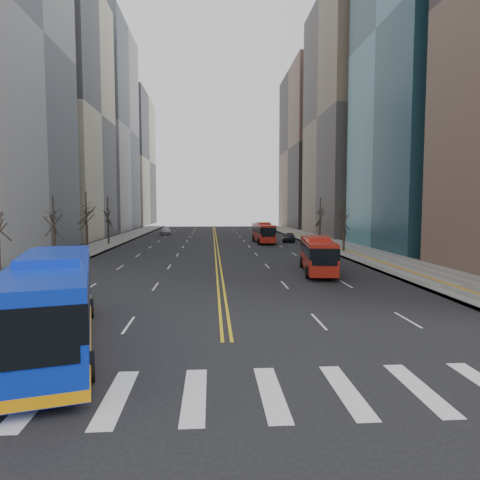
% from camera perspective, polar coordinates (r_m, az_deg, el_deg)
% --- Properties ---
extents(ground, '(220.00, 220.00, 0.00)m').
position_cam_1_polar(ground, '(13.98, -0.93, -19.84)').
color(ground, black).
extents(sidewalk_right, '(7.00, 130.00, 0.15)m').
position_cam_1_polar(sidewalk_right, '(60.77, 13.57, -0.97)').
color(sidewalk_right, slate).
rests_on(sidewalk_right, ground).
extents(sidewalk_left, '(5.00, 130.00, 0.15)m').
position_cam_1_polar(sidewalk_left, '(60.13, -19.09, -1.15)').
color(sidewalk_left, slate).
rests_on(sidewalk_left, ground).
extents(crosswalk, '(26.70, 4.00, 0.01)m').
position_cam_1_polar(crosswalk, '(13.98, -0.93, -19.82)').
color(crosswalk, silver).
rests_on(crosswalk, ground).
extents(centerline, '(0.55, 100.00, 0.01)m').
position_cam_1_polar(centerline, '(67.97, -3.26, -0.34)').
color(centerline, gold).
rests_on(centerline, ground).
extents(office_towers, '(83.00, 134.00, 58.00)m').
position_cam_1_polar(office_towers, '(83.23, -3.34, 17.13)').
color(office_towers, gray).
rests_on(office_towers, ground).
extents(street_trees, '(35.20, 47.20, 7.60)m').
position_cam_1_polar(street_trees, '(47.73, -11.71, 3.37)').
color(street_trees, black).
rests_on(street_trees, ground).
extents(blue_bus, '(6.29, 13.67, 3.87)m').
position_cam_1_polar(blue_bus, '(19.25, -23.63, -7.05)').
color(blue_bus, '#0C2EC1').
rests_on(blue_bus, ground).
extents(red_bus_near, '(3.62, 10.10, 3.17)m').
position_cam_1_polar(red_bus_near, '(37.66, 10.29, -1.64)').
color(red_bus_near, '#A41D11').
rests_on(red_bus_near, ground).
extents(red_bus_far, '(2.79, 10.22, 3.25)m').
position_cam_1_polar(red_bus_far, '(67.43, 3.12, 1.17)').
color(red_bus_far, '#A41D11').
rests_on(red_bus_far, ground).
extents(car_white, '(1.52, 4.25, 1.39)m').
position_cam_1_polar(car_white, '(28.33, -22.21, -6.12)').
color(car_white, silver).
rests_on(car_white, ground).
extents(car_dark_mid, '(2.90, 4.87, 1.55)m').
position_cam_1_polar(car_dark_mid, '(69.28, 6.54, 0.37)').
color(car_dark_mid, black).
rests_on(car_dark_mid, ground).
extents(car_silver, '(2.50, 5.27, 1.48)m').
position_cam_1_polar(car_silver, '(88.17, -9.89, 1.20)').
color(car_silver, gray).
rests_on(car_silver, ground).
extents(car_dark_far, '(2.75, 4.34, 1.12)m').
position_cam_1_polar(car_dark_far, '(96.77, 2.33, 1.45)').
color(car_dark_far, black).
rests_on(car_dark_far, ground).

